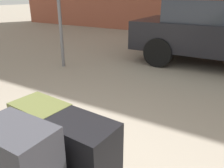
# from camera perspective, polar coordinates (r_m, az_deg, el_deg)

# --- Properties ---
(suitcase_black_center) EXTENTS (0.42, 0.28, 0.56)m
(suitcase_black_center) POSITION_cam_1_polar(r_m,az_deg,el_deg) (1.42, -7.56, -19.17)
(suitcase_black_center) COLOR black
(suitcase_black_center) RESTS_ON luggage_cart
(suitcase_olive_front_left) EXTENTS (0.36, 0.26, 0.56)m
(suitcase_olive_front_left) POSITION_cam_1_polar(r_m,az_deg,el_deg) (1.64, -16.41, -13.56)
(suitcase_olive_front_left) COLOR #4C5128
(suitcase_olive_front_left) RESTS_ON luggage_cart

